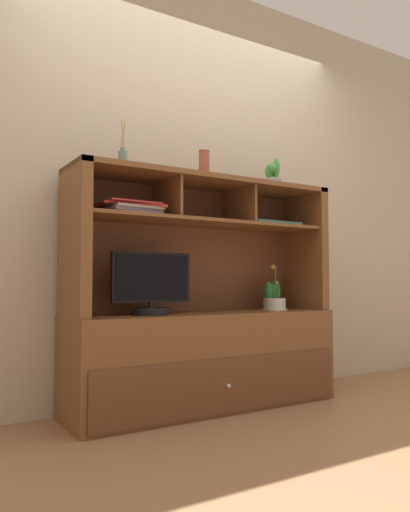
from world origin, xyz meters
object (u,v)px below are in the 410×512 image
object	(u,v)px
ceramic_vase	(204,165)
magazine_stack_centre	(130,209)
tv_monitor	(151,287)
magazine_stack_left	(268,224)
potted_fern	(272,297)
diffuser_bottle	(123,159)
potted_orchid	(276,304)
media_console	(204,336)
potted_succulent	(273,175)

from	to	relation	value
ceramic_vase	magazine_stack_centre	bearing A→B (deg)	-175.24
tv_monitor	magazine_stack_centre	distance (m)	0.45
magazine_stack_centre	magazine_stack_left	bearing A→B (deg)	1.73
magazine_stack_left	ceramic_vase	world-z (taller)	ceramic_vase
potted_fern	diffuser_bottle	xyz separation A→B (m)	(-1.09, -0.05, 0.78)
potted_fern	ceramic_vase	world-z (taller)	ceramic_vase
tv_monitor	potted_orchid	world-z (taller)	tv_monitor
potted_fern	diffuser_bottle	size ratio (longest dim) A/B	0.72
diffuser_bottle	potted_fern	bearing A→B (deg)	2.38
tv_monitor	diffuser_bottle	bearing A→B (deg)	172.24
diffuser_bottle	ceramic_vase	distance (m)	0.55
magazine_stack_left	diffuser_bottle	bearing A→B (deg)	-179.43
media_console	potted_orchid	world-z (taller)	media_console
potted_orchid	diffuser_bottle	world-z (taller)	diffuser_bottle
potted_succulent	ceramic_vase	distance (m)	0.54
media_console	potted_fern	distance (m)	0.59
media_console	magazine_stack_centre	size ratio (longest dim) A/B	4.48
tv_monitor	potted_fern	world-z (taller)	tv_monitor
diffuser_bottle	potted_succulent	xyz separation A→B (m)	(1.09, 0.02, 0.04)
potted_orchid	potted_succulent	xyz separation A→B (m)	(0.01, 0.03, 0.86)
tv_monitor	potted_fern	bearing A→B (deg)	4.25
magazine_stack_centre	diffuser_bottle	bearing A→B (deg)	153.39
tv_monitor	diffuser_bottle	size ratio (longest dim) A/B	1.73
tv_monitor	potted_fern	distance (m)	0.93
magazine_stack_centre	media_console	bearing A→B (deg)	4.22
tv_monitor	magazine_stack_left	xyz separation A→B (m)	(0.86, 0.03, 0.41)
magazine_stack_left	media_console	bearing A→B (deg)	179.15
tv_monitor	magazine_stack_centre	bearing A→B (deg)	178.51
diffuser_bottle	ceramic_vase	size ratio (longest dim) A/B	1.48
potted_orchid	magazine_stack_left	distance (m)	0.53
media_console	potted_succulent	bearing A→B (deg)	0.77
media_console	tv_monitor	world-z (taller)	media_console
potted_succulent	potted_fern	bearing A→B (deg)	77.03
tv_monitor	magazine_stack_left	bearing A→B (deg)	2.22
potted_orchid	potted_fern	world-z (taller)	potted_orchid
magazine_stack_centre	diffuser_bottle	xyz separation A→B (m)	(-0.04, 0.02, 0.28)
media_console	potted_succulent	distance (m)	1.18
magazine_stack_left	magazine_stack_centre	bearing A→B (deg)	-178.27
magazine_stack_centre	diffuser_bottle	distance (m)	0.28
media_console	ceramic_vase	size ratio (longest dim) A/B	9.07
tv_monitor	potted_orchid	distance (m)	0.91
magazine_stack_left	diffuser_bottle	size ratio (longest dim) A/B	1.36
tv_monitor	magazine_stack_left	distance (m)	0.96
potted_orchid	potted_succulent	size ratio (longest dim) A/B	1.46
media_console	magazine_stack_centre	bearing A→B (deg)	-175.78
potted_orchid	potted_fern	size ratio (longest dim) A/B	1.52
magazine_stack_left	potted_succulent	bearing A→B (deg)	14.37
magazine_stack_left	ceramic_vase	distance (m)	0.59
potted_orchid	magazine_stack_left	world-z (taller)	magazine_stack_left
media_console	tv_monitor	xyz separation A→B (m)	(-0.37, -0.04, 0.30)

